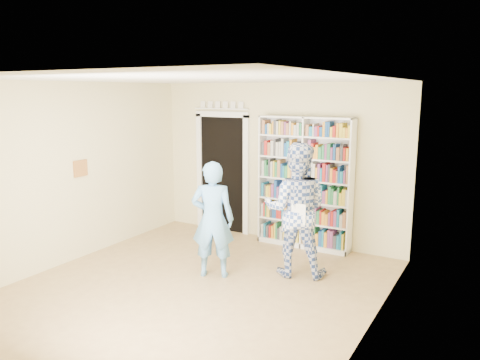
{
  "coord_description": "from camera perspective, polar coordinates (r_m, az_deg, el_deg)",
  "views": [
    {
      "loc": [
        3.39,
        -4.68,
        2.56
      ],
      "look_at": [
        0.18,
        0.9,
        1.33
      ],
      "focal_mm": 35.0,
      "sensor_mm": 36.0,
      "label": 1
    }
  ],
  "objects": [
    {
      "name": "ceiling",
      "position": [
        5.78,
        -6.14,
        12.12
      ],
      "size": [
        5.0,
        5.0,
        0.0
      ],
      "primitive_type": "plane",
      "rotation": [
        3.14,
        0.0,
        0.0
      ],
      "color": "white",
      "rests_on": "wall_back"
    },
    {
      "name": "wall_back",
      "position": [
        8.03,
        4.6,
        2.1
      ],
      "size": [
        4.5,
        0.0,
        4.5
      ],
      "primitive_type": "plane",
      "rotation": [
        1.57,
        0.0,
        0.0
      ],
      "color": "beige",
      "rests_on": "floor"
    },
    {
      "name": "wall_left",
      "position": [
        7.43,
        -20.1,
        0.76
      ],
      "size": [
        0.0,
        5.0,
        5.0
      ],
      "primitive_type": "plane",
      "rotation": [
        1.57,
        0.0,
        1.57
      ],
      "color": "beige",
      "rests_on": "floor"
    },
    {
      "name": "floor",
      "position": [
        6.32,
        -5.63,
        -13.14
      ],
      "size": [
        5.0,
        5.0,
        0.0
      ],
      "primitive_type": "plane",
      "color": "olive",
      "rests_on": "ground"
    },
    {
      "name": "wall_art",
      "position": [
        7.54,
        -18.87,
        1.36
      ],
      "size": [
        0.03,
        0.25,
        0.25
      ],
      "primitive_type": "cube",
      "color": "brown",
      "rests_on": "wall_left"
    },
    {
      "name": "wall_right",
      "position": [
        4.97,
        15.74,
        -3.72
      ],
      "size": [
        0.0,
        5.0,
        5.0
      ],
      "primitive_type": "plane",
      "rotation": [
        1.57,
        0.0,
        -1.57
      ],
      "color": "beige",
      "rests_on": "floor"
    },
    {
      "name": "paper_sheet",
      "position": [
        6.26,
        7.13,
        -4.14
      ],
      "size": [
        0.2,
        0.01,
        0.28
      ],
      "primitive_type": "cube",
      "rotation": [
        0.0,
        0.0,
        0.03
      ],
      "color": "white",
      "rests_on": "man_plaid"
    },
    {
      "name": "bookshelf",
      "position": [
        7.71,
        7.9,
        -0.28
      ],
      "size": [
        1.57,
        0.29,
        2.16
      ],
      "rotation": [
        0.0,
        0.0,
        -0.43
      ],
      "color": "white",
      "rests_on": "floor"
    },
    {
      "name": "doorway",
      "position": [
        8.56,
        -2.15,
        1.52
      ],
      "size": [
        1.1,
        0.08,
        2.43
      ],
      "color": "black",
      "rests_on": "floor"
    },
    {
      "name": "man_plaid",
      "position": [
        6.55,
        6.82,
        -3.62
      ],
      "size": [
        1.08,
        0.96,
        1.87
      ],
      "primitive_type": "imported",
      "rotation": [
        0.0,
        0.0,
        3.45
      ],
      "color": "#2D478A",
      "rests_on": "floor"
    },
    {
      "name": "man_blue",
      "position": [
        6.49,
        -3.34,
        -4.83
      ],
      "size": [
        0.7,
        0.6,
        1.63
      ],
      "primitive_type": "imported",
      "rotation": [
        0.0,
        0.0,
        3.57
      ],
      "color": "#62A1DA",
      "rests_on": "floor"
    }
  ]
}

